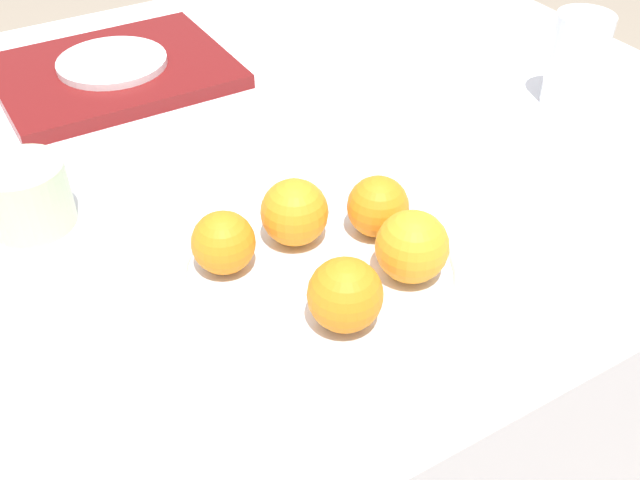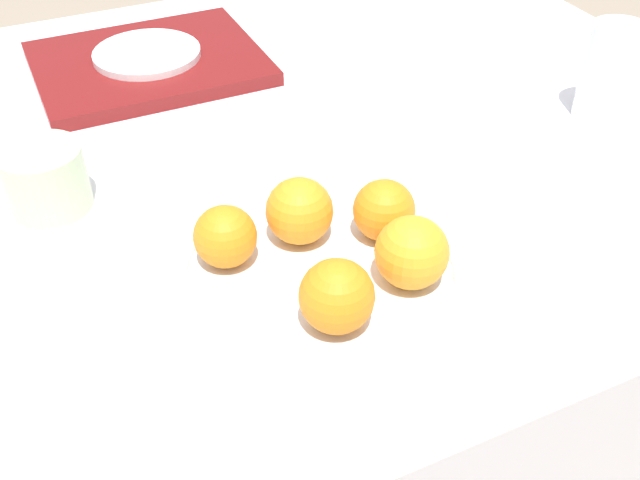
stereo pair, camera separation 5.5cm
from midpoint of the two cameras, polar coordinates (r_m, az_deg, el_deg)
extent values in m
cube|color=white|center=(1.17, -3.66, -8.32)|extent=(1.34, 0.98, 0.74)
cylinder|color=silver|center=(0.73, 2.14, -2.71)|extent=(0.28, 0.28, 0.01)
torus|color=silver|center=(0.73, 2.15, -2.33)|extent=(0.28, 0.28, 0.01)
sphere|color=orange|center=(0.74, 0.53, 2.17)|extent=(0.07, 0.07, 0.07)
sphere|color=orange|center=(0.65, 3.70, -4.39)|extent=(0.07, 0.07, 0.07)
sphere|color=orange|center=(0.75, 6.97, 2.21)|extent=(0.06, 0.06, 0.06)
sphere|color=orange|center=(0.72, -5.09, 0.20)|extent=(0.06, 0.06, 0.06)
sphere|color=orange|center=(0.70, 9.23, -1.02)|extent=(0.07, 0.07, 0.07)
cylinder|color=silver|center=(1.04, 22.74, 11.63)|extent=(0.07, 0.07, 0.12)
cube|color=maroon|center=(1.13, -11.57, 13.02)|extent=(0.32, 0.26, 0.02)
cylinder|color=white|center=(1.12, -11.67, 13.70)|extent=(0.15, 0.15, 0.01)
cylinder|color=#B7CC9E|center=(0.85, -18.47, 4.37)|extent=(0.09, 0.09, 0.07)
camera|label=1|loc=(0.03, -87.77, 1.82)|focal=42.00mm
camera|label=2|loc=(0.03, 92.23, -1.82)|focal=42.00mm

